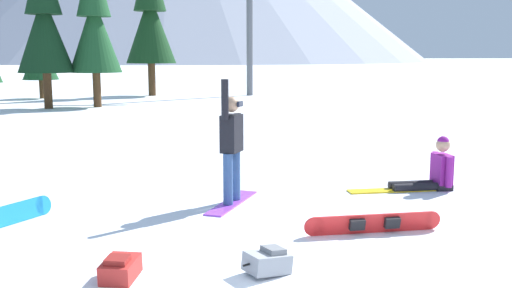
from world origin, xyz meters
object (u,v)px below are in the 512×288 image
(backpack_red, at_px, (120,268))
(snowboarder_midground, at_px, (232,146))
(pine_tree_slender, at_px, (39,52))
(ski_lift_tower, at_px, (250,1))
(backpack_grey, at_px, (268,261))
(pine_tree_young, at_px, (94,21))
(snowboarder_background, at_px, (432,172))
(pine_tree_twin, at_px, (150,15))
(loose_snowboard_near_left, at_px, (374,223))
(pine_tree_broad, at_px, (44,18))

(backpack_red, bearing_deg, snowboarder_midground, 65.82)
(backpack_red, xyz_separation_m, pine_tree_slender, (-7.47, 25.96, 2.35))
(snowboarder_midground, height_order, ski_lift_tower, ski_lift_tower)
(backpack_grey, distance_m, pine_tree_young, 21.33)
(snowboarder_background, bearing_deg, backpack_red, -143.48)
(pine_tree_twin, distance_m, pine_tree_young, 7.47)
(pine_tree_twin, height_order, pine_tree_young, pine_tree_twin)
(snowboarder_midground, distance_m, backpack_red, 3.33)
(loose_snowboard_near_left, height_order, pine_tree_young, pine_tree_young)
(backpack_red, bearing_deg, snowboarder_background, 36.52)
(pine_tree_twin, xyz_separation_m, ski_lift_tower, (5.58, -0.39, 0.76))
(snowboarder_background, bearing_deg, backpack_grey, -132.79)
(loose_snowboard_near_left, distance_m, backpack_grey, 1.96)
(pine_tree_young, relative_size, ski_lift_tower, 0.76)
(backpack_red, relative_size, pine_tree_slender, 0.12)
(pine_tree_broad, height_order, ski_lift_tower, ski_lift_tower)
(backpack_red, distance_m, pine_tree_twin, 27.99)
(snowboarder_background, bearing_deg, pine_tree_young, 116.55)
(snowboarder_midground, bearing_deg, backpack_grey, -86.14)
(pine_tree_slender, bearing_deg, pine_tree_twin, 15.87)
(loose_snowboard_near_left, height_order, pine_tree_twin, pine_tree_twin)
(backpack_grey, relative_size, pine_tree_young, 0.08)
(snowboarder_background, bearing_deg, snowboarder_midground, -170.31)
(pine_tree_slender, distance_m, pine_tree_broad, 6.57)
(loose_snowboard_near_left, xyz_separation_m, pine_tree_twin, (-4.82, 26.33, 4.40))
(backpack_red, relative_size, pine_tree_broad, 0.08)
(loose_snowboard_near_left, relative_size, pine_tree_twin, 0.22)
(pine_tree_young, bearing_deg, pine_tree_twin, 75.46)
(snowboarder_background, distance_m, pine_tree_slender, 25.64)
(ski_lift_tower, bearing_deg, backpack_grey, -94.82)
(pine_tree_broad, relative_size, ski_lift_tower, 0.77)
(pine_tree_slender, bearing_deg, pine_tree_broad, -73.08)
(snowboarder_midground, bearing_deg, ski_lift_tower, 84.13)
(pine_tree_twin, relative_size, ski_lift_tower, 0.92)
(snowboarder_background, xyz_separation_m, pine_tree_broad, (-10.39, 16.25, 3.51))
(pine_tree_twin, distance_m, pine_tree_broad, 8.71)
(ski_lift_tower, bearing_deg, loose_snowboard_near_left, -91.68)
(snowboarder_background, xyz_separation_m, backpack_grey, (-3.26, -3.53, -0.18))
(loose_snowboard_near_left, bearing_deg, backpack_grey, -141.29)
(snowboarder_background, distance_m, backpack_grey, 4.81)
(backpack_red, relative_size, ski_lift_tower, 0.06)
(snowboarder_midground, distance_m, pine_tree_broad, 18.44)
(backpack_grey, bearing_deg, ski_lift_tower, 85.18)
(backpack_red, distance_m, ski_lift_tower, 27.93)
(snowboarder_midground, relative_size, snowboarder_background, 1.07)
(backpack_grey, bearing_deg, pine_tree_twin, 96.80)
(snowboarder_background, relative_size, backpack_red, 3.27)
(pine_tree_young, distance_m, ski_lift_tower, 10.19)
(snowboarder_midground, height_order, pine_tree_twin, pine_tree_twin)
(backpack_grey, relative_size, ski_lift_tower, 0.06)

